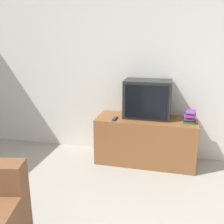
# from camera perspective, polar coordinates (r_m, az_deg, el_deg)

# --- Properties ---
(wall_back) EXTENTS (9.00, 0.06, 2.60)m
(wall_back) POSITION_cam_1_polar(r_m,az_deg,el_deg) (3.77, 6.50, 9.75)
(wall_back) COLOR silver
(wall_back) RESTS_ON ground_plane
(tv_stand) EXTENTS (1.35, 0.52, 0.64)m
(tv_stand) POSITION_cam_1_polar(r_m,az_deg,el_deg) (3.69, 7.32, -6.16)
(tv_stand) COLOR brown
(tv_stand) RESTS_ON ground_plane
(television) EXTENTS (0.63, 0.38, 0.52)m
(television) POSITION_cam_1_polar(r_m,az_deg,el_deg) (3.59, 7.73, 2.84)
(television) COLOR black
(television) RESTS_ON tv_stand
(book_stack) EXTENTS (0.16, 0.21, 0.15)m
(book_stack) POSITION_cam_1_polar(r_m,az_deg,el_deg) (3.51, 16.54, -1.04)
(book_stack) COLOR #2D753D
(book_stack) RESTS_ON tv_stand
(remote_on_stand) EXTENTS (0.05, 0.16, 0.02)m
(remote_on_stand) POSITION_cam_1_polar(r_m,az_deg,el_deg) (3.51, 0.66, -1.47)
(remote_on_stand) COLOR #2D2D2D
(remote_on_stand) RESTS_ON tv_stand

